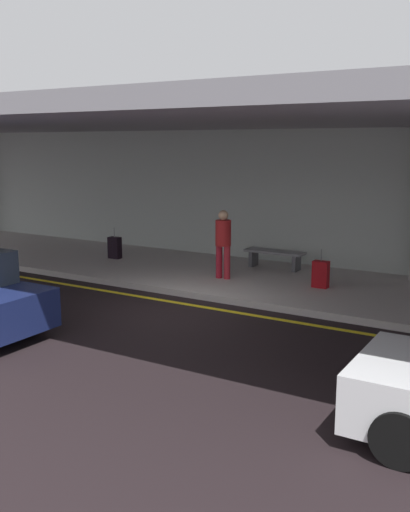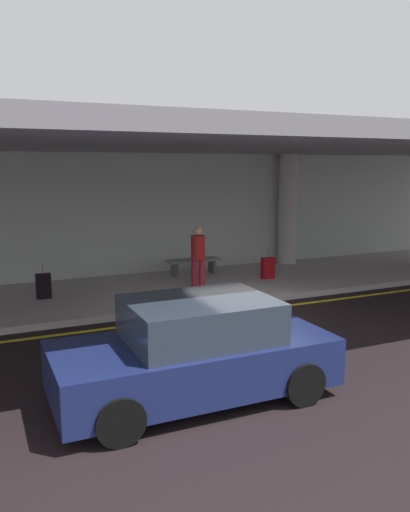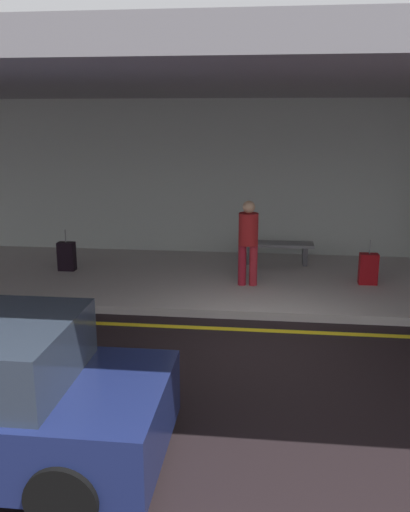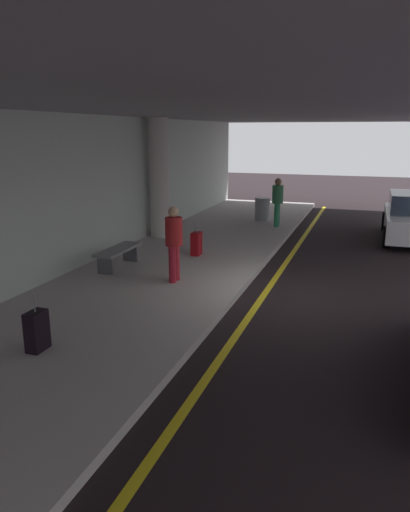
{
  "view_description": "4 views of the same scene",
  "coord_description": "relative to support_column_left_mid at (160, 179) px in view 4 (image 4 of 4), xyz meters",
  "views": [
    {
      "loc": [
        6.57,
        -9.68,
        3.4
      ],
      "look_at": [
        -0.29,
        1.74,
        0.84
      ],
      "focal_mm": 41.02,
      "sensor_mm": 36.0,
      "label": 1
    },
    {
      "loc": [
        -5.7,
        -9.99,
        3.4
      ],
      "look_at": [
        -0.01,
        2.66,
        1.01
      ],
      "focal_mm": 36.5,
      "sensor_mm": 36.0,
      "label": 2
    },
    {
      "loc": [
        0.11,
        -7.94,
        3.4
      ],
      "look_at": [
        -1.04,
        1.99,
        0.86
      ],
      "focal_mm": 38.72,
      "sensor_mm": 36.0,
      "label": 3
    },
    {
      "loc": [
        -9.8,
        -1.46,
        3.4
      ],
      "look_at": [
        -1.26,
        1.48,
        1.06
      ],
      "focal_mm": 33.95,
      "sensor_mm": 36.0,
      "label": 4
    }
  ],
  "objects": [
    {
      "name": "sidewalk",
      "position": [
        -4.0,
        -1.68,
        -1.9
      ],
      "size": [
        26.0,
        4.2,
        0.15
      ],
      "primitive_type": "cube",
      "color": "#B7AFAB",
      "rests_on": "ground"
    },
    {
      "name": "ceiling_overhang",
      "position": [
        -4.0,
        -2.18,
        1.97
      ],
      "size": [
        28.0,
        13.2,
        0.3
      ],
      "primitive_type": "cube",
      "color": "gray",
      "rests_on": "support_column_far_left"
    },
    {
      "name": "lane_stripe_yellow",
      "position": [
        -4.0,
        -4.24,
        -1.97
      ],
      "size": [
        26.0,
        0.14,
        0.01
      ],
      "primitive_type": "cube",
      "color": "yellow",
      "rests_on": "ground"
    },
    {
      "name": "suitcase_upright_secondary",
      "position": [
        -8.19,
        -1.61,
        -1.51
      ],
      "size": [
        0.36,
        0.22,
        0.9
      ],
      "rotation": [
        0.0,
        0.0,
        0.26
      ],
      "color": "black",
      "rests_on": "sidewalk"
    },
    {
      "name": "support_column_left_mid",
      "position": [
        0.0,
        0.0,
        0.0
      ],
      "size": [
        0.63,
        0.63,
        3.65
      ],
      "primitive_type": "cylinder",
      "color": "#BDB4AF",
      "rests_on": "sidewalk"
    },
    {
      "name": "traveler_with_luggage",
      "position": [
        -4.26,
        -2.24,
        -0.86
      ],
      "size": [
        0.38,
        0.38,
        1.68
      ],
      "rotation": [
        0.0,
        0.0,
        1.95
      ],
      "color": "maroon",
      "rests_on": "sidewalk"
    },
    {
      "name": "trash_bin_steel",
      "position": [
        3.82,
        -2.44,
        -1.4
      ],
      "size": [
        0.56,
        0.56,
        0.85
      ],
      "primitive_type": "cylinder",
      "color": "gray",
      "rests_on": "sidewalk"
    },
    {
      "name": "person_waiting_for_ride",
      "position": [
        2.83,
        -3.18,
        -0.86
      ],
      "size": [
        0.38,
        0.38,
        1.68
      ],
      "rotation": [
        0.0,
        0.0,
        3.44
      ],
      "color": "#217348",
      "rests_on": "sidewalk"
    },
    {
      "name": "terminal_back_wall",
      "position": [
        -4.0,
        0.57,
        -0.07
      ],
      "size": [
        26.0,
        0.3,
        3.8
      ],
      "primitive_type": "cube",
      "color": "#B3BBB4",
      "rests_on": "ground"
    },
    {
      "name": "bench_metal",
      "position": [
        -3.66,
        -0.51,
        -1.47
      ],
      "size": [
        1.6,
        0.5,
        0.48
      ],
      "color": "slate",
      "rests_on": "sidewalk"
    },
    {
      "name": "suitcase_upright_primary",
      "position": [
        -1.88,
        -1.89,
        -1.51
      ],
      "size": [
        0.36,
        0.22,
        0.9
      ],
      "rotation": [
        0.0,
        0.0,
        0.25
      ],
      "color": "maroon",
      "rests_on": "sidewalk"
    },
    {
      "name": "ground_plane",
      "position": [
        -4.0,
        -4.78,
        -1.97
      ],
      "size": [
        60.0,
        60.0,
        0.0
      ],
      "primitive_type": "plane",
      "color": "black"
    }
  ]
}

